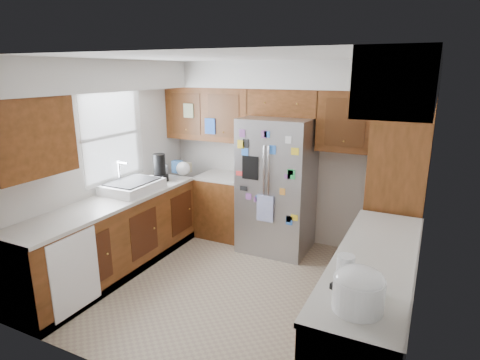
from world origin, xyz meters
name	(u,v)px	position (x,y,z in m)	size (l,w,h in m)	color
floor	(237,288)	(0.00, 0.00, 0.00)	(3.60, 3.60, 0.00)	tan
room_shell	(243,123)	(-0.11, 0.36, 1.82)	(3.64, 3.24, 2.52)	silver
left_counter_run	(141,232)	(-1.36, 0.03, 0.43)	(1.36, 3.20, 0.92)	#48280D
right_counter_run	(370,311)	(1.50, -0.47, 0.42)	(0.63, 2.25, 0.92)	#48280D
pantry	(398,188)	(1.50, 1.15, 1.07)	(0.60, 0.90, 2.15)	#48280D
fridge	(277,185)	(0.00, 1.20, 0.90)	(0.90, 0.79, 1.80)	#97989C
bridge_cabinet	(285,102)	(0.00, 1.43, 1.98)	(0.96, 0.34, 0.35)	#48280D
fridge_top_items	(278,78)	(-0.10, 1.41, 2.29)	(0.80, 0.31, 0.31)	#1211A3
sink_assembly	(133,186)	(-1.50, 0.10, 0.99)	(0.52, 0.70, 0.37)	white
left_counter_clutter	(170,169)	(-1.46, 0.84, 1.05)	(0.34, 0.84, 0.38)	black
rice_cooker	(359,288)	(1.50, -1.29, 1.07)	(0.33, 0.32, 0.28)	white
paper_towel	(345,274)	(1.38, -1.11, 1.05)	(0.12, 0.12, 0.26)	white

